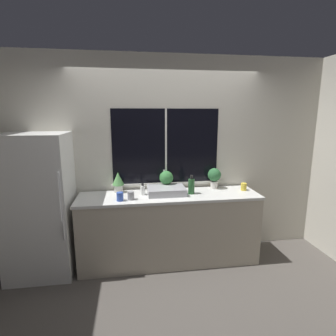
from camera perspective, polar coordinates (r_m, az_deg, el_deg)
name	(u,v)px	position (r m, az deg, el deg)	size (l,w,h in m)	color
ground_plane	(173,272)	(3.52, 1.01, -21.74)	(14.00, 14.00, 0.00)	#4C4742
wall_back	(166,157)	(3.61, -0.53, 2.32)	(8.00, 0.09, 2.70)	beige
wall_left	(18,152)	(4.77, -29.84, 3.05)	(0.06, 7.00, 2.70)	beige
wall_right	(281,147)	(5.20, 23.33, 4.24)	(0.06, 7.00, 2.70)	beige
counter	(169,228)	(3.54, 0.29, -12.97)	(2.32, 0.58, 0.92)	#B2A893
refrigerator	(39,205)	(3.53, -26.23, -7.32)	(0.75, 0.68, 1.72)	silver
sink	(166,191)	(3.39, -0.39, -4.92)	(0.48, 0.40, 0.28)	#ADADB2
potted_plant_left	(118,181)	(3.50, -10.81, -2.79)	(0.15, 0.15, 0.27)	silver
potted_plant_center	(166,179)	(3.53, -0.37, -2.36)	(0.19, 0.19, 0.27)	silver
potted_plant_right	(214,176)	(3.67, 10.06, -1.77)	(0.18, 0.18, 0.28)	silver
soap_bottle	(143,190)	(3.37, -5.52, -4.78)	(0.06, 0.06, 0.15)	white
bottle_tall	(191,186)	(3.40, 5.11, -3.92)	(0.08, 0.08, 0.25)	#235128
mug_yellow	(244,187)	(3.69, 16.15, -3.94)	(0.08, 0.08, 0.10)	gold
mug_grey	(131,196)	(3.20, -8.08, -5.96)	(0.08, 0.08, 0.10)	gray
mug_blue	(120,197)	(3.18, -10.42, -6.14)	(0.08, 0.08, 0.10)	#3351AD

